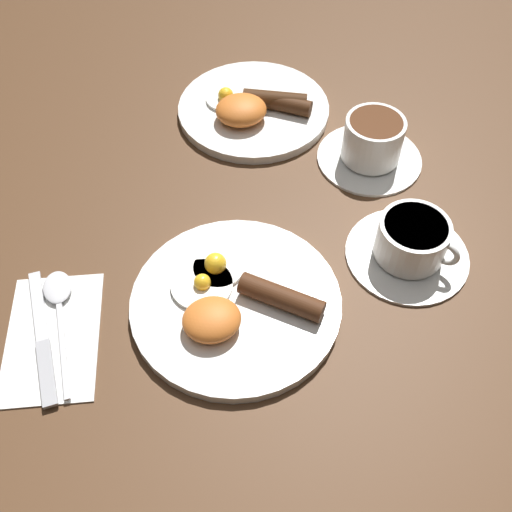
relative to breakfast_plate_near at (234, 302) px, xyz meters
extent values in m
plane|color=#4C301C|center=(0.00, 0.00, -0.01)|extent=(3.00, 3.00, 0.00)
cylinder|color=white|center=(0.00, 0.00, 0.00)|extent=(0.27, 0.27, 0.01)
cylinder|color=white|center=(-0.04, 0.03, 0.01)|extent=(0.08, 0.08, 0.01)
sphere|color=yellow|center=(-0.04, 0.03, 0.01)|extent=(0.02, 0.02, 0.02)
cylinder|color=white|center=(-0.01, 0.05, 0.01)|extent=(0.07, 0.07, 0.01)
sphere|color=yellow|center=(-0.01, 0.05, 0.02)|extent=(0.03, 0.03, 0.03)
ellipsoid|color=orange|center=(-0.03, -0.03, 0.02)|extent=(0.07, 0.07, 0.03)
cylinder|color=#442412|center=(0.06, -0.02, 0.02)|extent=(0.11, 0.09, 0.03)
cylinder|color=white|center=(0.10, 0.38, 0.00)|extent=(0.25, 0.25, 0.01)
cylinder|color=white|center=(0.06, 0.40, 0.01)|extent=(0.07, 0.07, 0.01)
sphere|color=yellow|center=(0.06, 0.40, 0.01)|extent=(0.03, 0.03, 0.03)
ellipsoid|color=orange|center=(0.08, 0.35, 0.02)|extent=(0.08, 0.08, 0.04)
cylinder|color=#3F2210|center=(0.15, 0.36, 0.02)|extent=(0.09, 0.07, 0.03)
cylinder|color=#391F0D|center=(0.14, 0.37, 0.02)|extent=(0.11, 0.06, 0.03)
cylinder|color=white|center=(0.25, 0.04, -0.01)|extent=(0.17, 0.17, 0.01)
cylinder|color=white|center=(0.25, 0.04, 0.02)|extent=(0.10, 0.10, 0.06)
cylinder|color=#56331E|center=(0.25, 0.04, 0.05)|extent=(0.08, 0.08, 0.00)
torus|color=white|center=(0.28, 0.00, 0.03)|extent=(0.03, 0.03, 0.04)
cylinder|color=white|center=(0.26, 0.23, -0.01)|extent=(0.16, 0.16, 0.01)
cylinder|color=white|center=(0.26, 0.23, 0.03)|extent=(0.09, 0.09, 0.07)
cylinder|color=#56331E|center=(0.26, 0.23, 0.06)|extent=(0.08, 0.08, 0.00)
torus|color=white|center=(0.28, 0.27, 0.03)|extent=(0.03, 0.04, 0.05)
cube|color=white|center=(-0.23, 0.00, -0.01)|extent=(0.13, 0.20, 0.01)
cube|color=silver|center=(-0.25, 0.05, -0.01)|extent=(0.03, 0.11, 0.00)
cube|color=#9E9EA3|center=(-0.24, -0.05, -0.01)|extent=(0.03, 0.09, 0.01)
ellipsoid|color=silver|center=(-0.22, 0.07, 0.00)|extent=(0.04, 0.06, 0.01)
cube|color=silver|center=(-0.22, -0.02, -0.01)|extent=(0.02, 0.14, 0.00)
camera|label=1|loc=(-0.06, -0.42, 0.64)|focal=42.00mm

